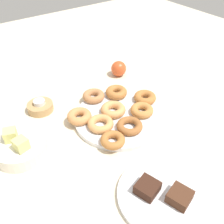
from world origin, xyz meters
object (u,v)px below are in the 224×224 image
Objects in this scene: donut_1 at (79,116)px; donut_3 at (142,110)px; donut_8 at (113,140)px; brownie_near at (180,197)px; melon_chunk_right at (10,135)px; donut_6 at (145,98)px; melon_chunk_left at (21,144)px; cake_plate at (163,195)px; donut_4 at (101,124)px; donut_7 at (94,96)px; donut_plate at (119,117)px; apple at (119,69)px; candle_holder at (40,107)px; tealight at (39,102)px; brownie_far at (147,188)px; donut_0 at (130,126)px; fruit_bowl at (21,148)px; donut_5 at (113,110)px; donut_2 at (116,92)px.

donut_3 is at bearing -116.87° from donut_1.
donut_8 is 0.25m from brownie_near.
donut_6 is at bearing -97.21° from melon_chunk_right.
melon_chunk_left reaches higher than donut_6.
donut_8 is at bearing 0.42° from cake_plate.
donut_4 reaches higher than cake_plate.
donut_7 is at bearing -24.50° from donut_4.
donut_plate is 5.69× the size of brownie_near.
melon_chunk_left is at bearing 101.58° from donut_1.
apple is at bearing -23.54° from brownie_near.
donut_plate is 3.74× the size of donut_1.
candle_holder is (0.52, 0.11, 0.01)m from cake_plate.
donut_plate is at bearing -135.89° from tealight.
brownie_far is (0.07, 0.05, 0.00)m from brownie_near.
donut_1 is at bearing -0.24° from brownie_far.
cake_plate is 5.72× the size of tealight.
donut_0 is at bearing 148.44° from apple.
brownie_far is (-0.28, 0.12, 0.02)m from donut_plate.
fruit_bowl reaches higher than donut_0.
donut_4 is 0.55× the size of fruit_bowl.
fruit_bowl is (0.39, 0.26, -0.01)m from brownie_near.
fruit_bowl is 0.05m from melon_chunk_left.
donut_5 is at bearing -10.48° from brownie_near.
donut_5 is 0.11m from donut_7.
apple is at bearing -85.36° from tealight.
donut_6 reaches higher than cake_plate.
fruit_bowl reaches higher than brownie_far.
tealight is 1.15× the size of melon_chunk_left.
donut_1 is at bearing -78.42° from melon_chunk_left.
donut_0 is 2.38× the size of melon_chunk_left.
brownie_near is at bearing -175.62° from donut_8.
brownie_near is 0.83× the size of apple.
donut_6 is (-0.09, -0.07, -0.00)m from donut_2.
donut_0 is 0.99× the size of donut_4.
cake_plate is at bearing -143.90° from melon_chunk_left.
donut_5 is 1.14× the size of donut_8.
donut_0 is 0.34m from tealight.
fruit_bowl is (-0.06, 0.40, -0.01)m from donut_2.
donut_3 is 0.97× the size of donut_7.
donut_4 is at bearing -96.57° from melon_chunk_left.
tealight reaches higher than donut_plate.
tealight is (0.07, 0.18, 0.01)m from donut_7.
brownie_far is 0.60m from apple.
donut_5 is 0.27m from tealight.
cake_plate is 0.05m from brownie_far.
fruit_bowl is 2.36× the size of apple.
candle_holder is at bearing 19.49° from donut_8.
donut_4 is 0.26m from fruit_bowl.
donut_2 is at bearing 36.44° from donut_6.
donut_2 is at bearing -32.38° from donut_plate.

